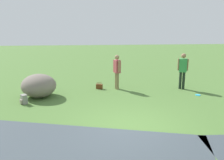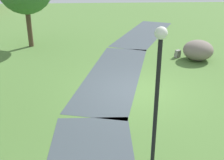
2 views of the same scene
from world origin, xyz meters
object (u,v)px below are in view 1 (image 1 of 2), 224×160
at_px(woman_with_handbag, 117,69).
at_px(frisbee_on_grass, 198,95).
at_px(backpack_by_boulder, 24,99).
at_px(lawn_boulder, 39,86).
at_px(man_near_boulder, 183,68).
at_px(handbag_on_grass, 99,86).

distance_m(woman_with_handbag, frisbee_on_grass, 4.02).
xyz_separation_m(backpack_by_boulder, frisbee_on_grass, (-7.75, -0.63, -0.18)).
bearing_deg(lawn_boulder, backpack_by_boulder, 64.68).
bearing_deg(man_near_boulder, handbag_on_grass, -3.84).
height_order(lawn_boulder, frisbee_on_grass, lawn_boulder).
bearing_deg(lawn_boulder, woman_with_handbag, -164.57).
xyz_separation_m(handbag_on_grass, backpack_by_boulder, (3.20, 2.00, 0.05)).
xyz_separation_m(man_near_boulder, backpack_by_boulder, (7.33, 1.73, -0.86)).
height_order(lawn_boulder, man_near_boulder, man_near_boulder).
bearing_deg(handbag_on_grass, man_near_boulder, 176.16).
bearing_deg(woman_with_handbag, handbag_on_grass, -4.08).
xyz_separation_m(woman_with_handbag, handbag_on_grass, (0.88, -0.06, -0.86)).
xyz_separation_m(lawn_boulder, woman_with_handbag, (-3.64, -1.00, 0.48)).
height_order(lawn_boulder, handbag_on_grass, lawn_boulder).
distance_m(man_near_boulder, backpack_by_boulder, 7.58).
relative_size(man_near_boulder, handbag_on_grass, 5.20).
xyz_separation_m(man_near_boulder, frisbee_on_grass, (-0.41, 1.10, -1.04)).
height_order(lawn_boulder, backpack_by_boulder, lawn_boulder).
distance_m(lawn_boulder, man_near_boulder, 6.95).
bearing_deg(backpack_by_boulder, woman_with_handbag, -154.55).
bearing_deg(frisbee_on_grass, backpack_by_boulder, 4.64).
relative_size(lawn_boulder, frisbee_on_grass, 9.27).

